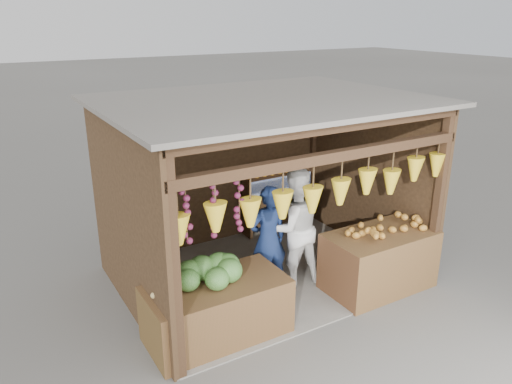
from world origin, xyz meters
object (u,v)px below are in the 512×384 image
at_px(counter_left, 217,310).
at_px(counter_right, 379,260).
at_px(woman_standing, 294,227).
at_px(vendor_seated, 153,244).
at_px(man_standing, 268,240).

height_order(counter_left, counter_right, counter_right).
bearing_deg(woman_standing, vendor_seated, -6.90).
bearing_deg(counter_right, man_standing, 152.41).
xyz_separation_m(counter_right, woman_standing, (-0.96, 0.75, 0.45)).
distance_m(woman_standing, vendor_seated, 1.97).
bearing_deg(woman_standing, counter_left, 29.93).
bearing_deg(vendor_seated, counter_left, 126.32).
relative_size(counter_left, woman_standing, 0.97).
distance_m(counter_right, man_standing, 1.62).
height_order(woman_standing, vendor_seated, woman_standing).
bearing_deg(counter_right, woman_standing, 141.94).
relative_size(counter_right, vendor_seated, 1.39).
distance_m(counter_left, vendor_seated, 1.29).
distance_m(man_standing, vendor_seated, 1.56).
distance_m(counter_left, man_standing, 1.32).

